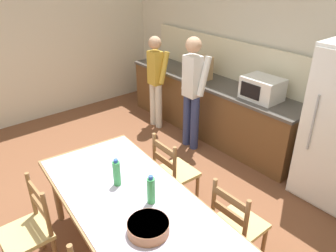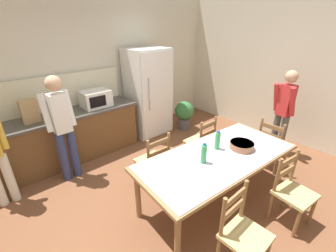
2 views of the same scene
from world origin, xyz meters
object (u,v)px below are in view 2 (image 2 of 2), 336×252
person_by_table (284,110)px  chair_side_near_right (292,192)px  dining_table (218,160)px  potted_plant (184,113)px  bottle_off_centre (218,141)px  chair_side_far_right (201,142)px  paper_bag (30,111)px  bottle_near_centre (204,154)px  chair_head_end (272,145)px  microwave (96,99)px  refrigerator (148,93)px  chair_side_near_left (242,233)px  serving_bowl (242,145)px  chair_side_far_left (154,161)px  person_at_counter (62,124)px

person_by_table → chair_side_near_right: bearing=42.3°
dining_table → potted_plant: (1.41, 1.97, -0.30)m
bottle_off_centre → chair_side_far_right: 0.88m
dining_table → chair_side_far_right: bearing=53.1°
paper_bag → bottle_near_centre: bearing=-61.5°
chair_head_end → person_by_table: size_ratio=0.57×
microwave → chair_head_end: microwave is taller
dining_table → bottle_near_centre: bearing=175.2°
chair_side_far_right → chair_head_end: same height
person_by_table → potted_plant: person_by_table is taller
refrigerator → potted_plant: refrigerator is taller
refrigerator → person_by_table: (1.23, -2.39, -0.03)m
chair_side_near_left → chair_side_far_right: bearing=52.5°
paper_bag → chair_side_near_right: bearing=-58.3°
chair_side_far_right → paper_bag: bearing=-38.0°
serving_bowl → microwave: bearing=108.8°
bottle_off_centre → chair_side_far_left: 1.00m
chair_side_near_right → potted_plant: size_ratio=1.36×
chair_head_end → person_by_table: bearing=-76.2°
chair_side_far_left → dining_table: bearing=119.0°
person_by_table → potted_plant: bearing=-61.8°
chair_side_near_left → chair_side_far_left: size_ratio=1.00×
chair_side_near_right → chair_side_far_right: bearing=92.9°
bottle_off_centre → chair_side_near_left: size_ratio=0.30×
dining_table → chair_head_end: bearing=-4.9°
dining_table → person_at_counter: 2.31m
serving_bowl → chair_head_end: size_ratio=0.35×
chair_side_far_right → chair_side_far_left: bearing=-4.6°
chair_side_far_left → potted_plant: 2.16m
bottle_off_centre → serving_bowl: bottle_off_centre is taller
serving_bowl → chair_side_far_right: chair_side_far_right is taller
chair_side_near_left → chair_side_far_left: bearing=84.4°
chair_side_near_left → bottle_near_centre: bearing=68.9°
paper_bag → bottle_near_centre: 2.73m
dining_table → person_by_table: 1.94m
chair_side_far_right → chair_head_end: 1.19m
chair_side_near_right → person_by_table: size_ratio=0.57×
refrigerator → chair_head_end: size_ratio=2.03×
serving_bowl → chair_head_end: bearing=-0.7°
paper_bag → bottle_off_centre: 2.86m
dining_table → potted_plant: dining_table is taller
dining_table → bottle_near_centre: 0.34m
paper_bag → serving_bowl: bearing=-52.3°
microwave → bottle_near_centre: size_ratio=1.85×
refrigerator → chair_side_far_right: 1.73m
refrigerator → chair_side_far_left: size_ratio=2.03×
person_by_table → person_at_counter: bearing=-17.2°
chair_side_far_left → potted_plant: (1.83, 1.15, -0.06)m
chair_side_near_right → chair_side_far_right: same height
chair_side_far_right → chair_side_far_left: 0.98m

